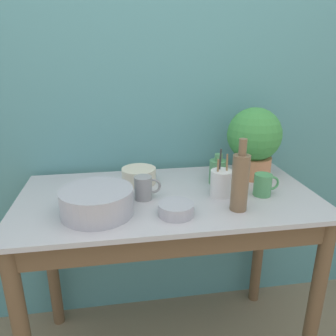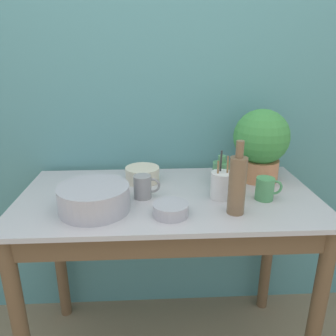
{
  "view_description": "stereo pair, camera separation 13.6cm",
  "coord_description": "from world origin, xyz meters",
  "px_view_note": "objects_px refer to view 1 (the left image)",
  "views": [
    {
      "loc": [
        -0.2,
        -0.94,
        1.44
      ],
      "look_at": [
        0.0,
        0.33,
        0.99
      ],
      "focal_mm": 35.0,
      "sensor_mm": 36.0,
      "label": 1
    },
    {
      "loc": [
        -0.07,
        -0.95,
        1.44
      ],
      "look_at": [
        0.0,
        0.33,
        0.99
      ],
      "focal_mm": 35.0,
      "sensor_mm": 36.0,
      "label": 2
    }
  ],
  "objects_px": {
    "mug_grey": "(144,188)",
    "bottle_short": "(218,171)",
    "bottle_tall": "(240,181)",
    "mug_green": "(263,185)",
    "bowl_small_cream": "(139,175)",
    "potted_plant": "(254,140)",
    "bowl_small_steel": "(177,209)",
    "utensil_cup": "(221,183)",
    "bowl_wash_large": "(97,202)"
  },
  "relations": [
    {
      "from": "potted_plant",
      "to": "bowl_small_cream",
      "type": "relative_size",
      "value": 2.11
    },
    {
      "from": "bottle_tall",
      "to": "utensil_cup",
      "type": "height_order",
      "value": "bottle_tall"
    },
    {
      "from": "bottle_short",
      "to": "bowl_small_cream",
      "type": "height_order",
      "value": "bottle_short"
    },
    {
      "from": "bowl_small_cream",
      "to": "potted_plant",
      "type": "bearing_deg",
      "value": 0.02
    },
    {
      "from": "bowl_small_steel",
      "to": "utensil_cup",
      "type": "bearing_deg",
      "value": 34.32
    },
    {
      "from": "mug_grey",
      "to": "potted_plant",
      "type": "bearing_deg",
      "value": 18.76
    },
    {
      "from": "potted_plant",
      "to": "mug_green",
      "type": "bearing_deg",
      "value": -100.43
    },
    {
      "from": "mug_green",
      "to": "mug_grey",
      "type": "height_order",
      "value": "mug_grey"
    },
    {
      "from": "bottle_short",
      "to": "mug_grey",
      "type": "xyz_separation_m",
      "value": [
        -0.35,
        -0.12,
        -0.01
      ]
    },
    {
      "from": "bowl_wash_large",
      "to": "bowl_small_cream",
      "type": "relative_size",
      "value": 1.71
    },
    {
      "from": "utensil_cup",
      "to": "bowl_small_cream",
      "type": "bearing_deg",
      "value": 148.8
    },
    {
      "from": "mug_green",
      "to": "mug_grey",
      "type": "xyz_separation_m",
      "value": [
        -0.5,
        0.04,
        0.0
      ]
    },
    {
      "from": "bowl_small_cream",
      "to": "utensil_cup",
      "type": "xyz_separation_m",
      "value": [
        0.33,
        -0.2,
        0.02
      ]
    },
    {
      "from": "utensil_cup",
      "to": "bottle_tall",
      "type": "bearing_deg",
      "value": -79.53
    },
    {
      "from": "potted_plant",
      "to": "mug_grey",
      "type": "bearing_deg",
      "value": -161.24
    },
    {
      "from": "mug_grey",
      "to": "bowl_small_steel",
      "type": "distance_m",
      "value": 0.2
    },
    {
      "from": "bowl_small_steel",
      "to": "bowl_small_cream",
      "type": "distance_m",
      "value": 0.37
    },
    {
      "from": "bottle_short",
      "to": "bowl_small_steel",
      "type": "bearing_deg",
      "value": -130.8
    },
    {
      "from": "potted_plant",
      "to": "bottle_short",
      "type": "height_order",
      "value": "potted_plant"
    },
    {
      "from": "bottle_tall",
      "to": "bottle_short",
      "type": "relative_size",
      "value": 1.99
    },
    {
      "from": "potted_plant",
      "to": "utensil_cup",
      "type": "bearing_deg",
      "value": -137.41
    },
    {
      "from": "mug_green",
      "to": "bowl_small_steel",
      "type": "xyz_separation_m",
      "value": [
        -0.39,
        -0.12,
        -0.02
      ]
    },
    {
      "from": "utensil_cup",
      "to": "bottle_short",
      "type": "bearing_deg",
      "value": 78.67
    },
    {
      "from": "mug_green",
      "to": "bowl_small_cream",
      "type": "distance_m",
      "value": 0.56
    },
    {
      "from": "utensil_cup",
      "to": "mug_green",
      "type": "bearing_deg",
      "value": -8.65
    },
    {
      "from": "mug_green",
      "to": "bowl_small_cream",
      "type": "relative_size",
      "value": 0.7
    },
    {
      "from": "mug_grey",
      "to": "bottle_short",
      "type": "bearing_deg",
      "value": 18.41
    },
    {
      "from": "bowl_wash_large",
      "to": "bowl_small_cream",
      "type": "bearing_deg",
      "value": 58.56
    },
    {
      "from": "bottle_short",
      "to": "mug_green",
      "type": "xyz_separation_m",
      "value": [
        0.15,
        -0.16,
        -0.01
      ]
    },
    {
      "from": "bottle_short",
      "to": "mug_grey",
      "type": "relative_size",
      "value": 1.28
    },
    {
      "from": "mug_grey",
      "to": "utensil_cup",
      "type": "xyz_separation_m",
      "value": [
        0.32,
        -0.02,
        0.01
      ]
    },
    {
      "from": "bowl_small_cream",
      "to": "bowl_small_steel",
      "type": "bearing_deg",
      "value": -71.52
    },
    {
      "from": "potted_plant",
      "to": "bowl_small_steel",
      "type": "xyz_separation_m",
      "value": [
        -0.43,
        -0.35,
        -0.16
      ]
    },
    {
      "from": "mug_green",
      "to": "mug_grey",
      "type": "distance_m",
      "value": 0.5
    },
    {
      "from": "bowl_small_cream",
      "to": "mug_grey",
      "type": "bearing_deg",
      "value": -87.71
    },
    {
      "from": "bowl_wash_large",
      "to": "mug_green",
      "type": "relative_size",
      "value": 2.45
    },
    {
      "from": "bottle_short",
      "to": "utensil_cup",
      "type": "relative_size",
      "value": 0.7
    },
    {
      "from": "bottle_tall",
      "to": "mug_grey",
      "type": "height_order",
      "value": "bottle_tall"
    },
    {
      "from": "potted_plant",
      "to": "bowl_small_cream",
      "type": "xyz_separation_m",
      "value": [
        -0.55,
        -0.0,
        -0.15
      ]
    },
    {
      "from": "bottle_tall",
      "to": "mug_green",
      "type": "xyz_separation_m",
      "value": [
        0.15,
        0.11,
        -0.07
      ]
    },
    {
      "from": "bowl_wash_large",
      "to": "utensil_cup",
      "type": "xyz_separation_m",
      "value": [
        0.51,
        0.09,
        0.01
      ]
    },
    {
      "from": "potted_plant",
      "to": "bowl_small_cream",
      "type": "distance_m",
      "value": 0.57
    },
    {
      "from": "bottle_short",
      "to": "mug_green",
      "type": "height_order",
      "value": "bottle_short"
    },
    {
      "from": "utensil_cup",
      "to": "mug_grey",
      "type": "bearing_deg",
      "value": 177.06
    },
    {
      "from": "mug_grey",
      "to": "utensil_cup",
      "type": "bearing_deg",
      "value": -2.94
    },
    {
      "from": "mug_green",
      "to": "bowl_small_steel",
      "type": "height_order",
      "value": "mug_green"
    },
    {
      "from": "bowl_small_steel",
      "to": "bottle_tall",
      "type": "bearing_deg",
      "value": 1.72
    },
    {
      "from": "bowl_wash_large",
      "to": "bowl_small_steel",
      "type": "xyz_separation_m",
      "value": [
        0.29,
        -0.06,
        -0.03
      ]
    },
    {
      "from": "potted_plant",
      "to": "mug_grey",
      "type": "relative_size",
      "value": 3.03
    },
    {
      "from": "bottle_short",
      "to": "mug_grey",
      "type": "distance_m",
      "value": 0.37
    }
  ]
}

